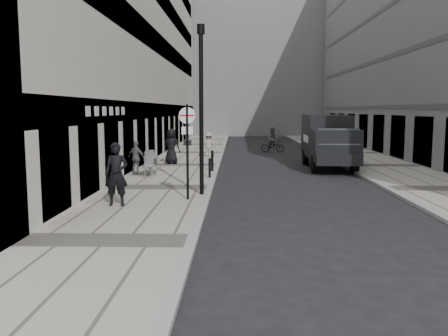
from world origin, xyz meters
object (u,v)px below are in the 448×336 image
Objects in this scene: walking_man at (116,174)px; lamppost at (201,101)px; sign_post at (187,139)px; panel_van at (328,138)px; cyclist at (273,143)px.

lamppost is (2.54, 2.12, 2.32)m from walking_man.
sign_post is (2.14, 1.11, 1.05)m from walking_man.
walking_man is at bearing -140.17° from lamppost.
lamppost is at bearing -123.68° from panel_van.
lamppost reaches higher than panel_van.
walking_man reaches higher than cyclist.
sign_post is 1.67m from lamppost.
lamppost is at bearing 37.44° from walking_man.
panel_van is at bearing -62.58° from cyclist.
lamppost is 0.98× the size of panel_van.
panel_van is 3.35× the size of cyclist.
panel_van reaches higher than walking_man.
panel_van is at bearing 49.09° from walking_man.
cyclist is at bearing 77.88° from lamppost.
sign_post reaches higher than walking_man.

